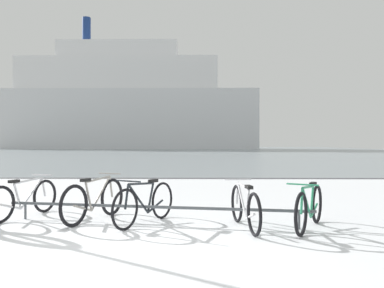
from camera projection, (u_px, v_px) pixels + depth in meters
name	position (u px, v px, depth m)	size (l,w,h in m)	color
ground	(189.00, 152.00, 58.31)	(80.00, 132.00, 0.08)	white
bike_rack	(154.00, 207.00, 6.34)	(5.13, 0.87, 0.31)	#4C5156
bicycle_0	(24.00, 199.00, 6.87)	(0.65, 1.65, 0.74)	black
bicycle_1	(95.00, 200.00, 6.61)	(0.73, 1.65, 0.79)	black
bicycle_2	(145.00, 203.00, 6.32)	(0.83, 1.53, 0.76)	black
bicycle_3	(245.00, 207.00, 5.99)	(0.46, 1.61, 0.74)	black
bicycle_4	(310.00, 207.00, 5.93)	(0.87, 1.51, 0.75)	black
ferry_ship	(123.00, 105.00, 84.22)	(57.29, 10.24, 28.92)	silver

